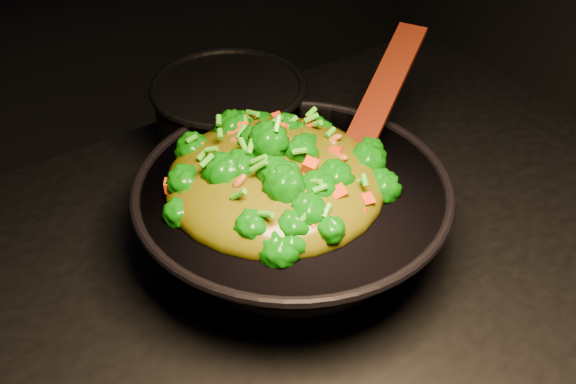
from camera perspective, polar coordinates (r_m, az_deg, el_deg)
wok at (r=0.95m, az=0.35°, el=-2.22°), size 0.44×0.44×0.11m
stir_fry at (r=0.88m, az=-1.05°, el=2.97°), size 0.33×0.33×0.10m
spatula at (r=1.00m, az=7.24°, el=7.29°), size 0.25×0.16×0.11m
back_pot at (r=1.13m, az=-4.59°, el=5.74°), size 0.28×0.28×0.13m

